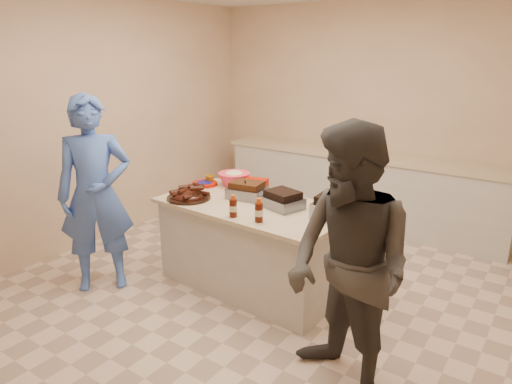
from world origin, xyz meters
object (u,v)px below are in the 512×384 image
Objects in this scene: island at (253,285)px; bbq_bottle_b at (259,222)px; roasting_pan at (335,217)px; coleslaw_bowl at (234,185)px; bbq_bottle_a at (233,217)px; plastic_cup at (210,184)px; mustard_bottle at (252,196)px; rib_platter at (189,199)px; guest_blue at (105,284)px.

bbq_bottle_b reaches higher than island.
coleslaw_bowl reaches higher than roasting_pan.
bbq_bottle_b is at bearing -45.48° from island.
roasting_pan is (0.75, 0.11, 0.80)m from island.
plastic_cup is at bearing 141.13° from bbq_bottle_a.
mustard_bottle is at bearing 172.31° from roasting_pan.
island is 0.88m from bbq_bottle_a.
coleslaw_bowl is (0.07, 0.59, 0.00)m from rib_platter.
rib_platter is at bearing 172.27° from bbq_bottle_b.
bbq_bottle_b is at bearing -31.21° from guest_blue.
mustard_bottle is at bearing 129.98° from bbq_bottle_b.
island is at bearing -174.43° from roasting_pan.
bbq_bottle_a is at bearing -78.34° from island.
guest_blue is (-1.21, -0.43, -0.80)m from bbq_bottle_a.
island is 5.23× the size of coleslaw_bowl.
island is at bearing -37.14° from coleslaw_bowl.
guest_blue is at bearing -136.30° from mustard_bottle.
island is at bearing 20.16° from rib_platter.
plastic_cup is 1.40m from guest_blue.
guest_blue is at bearing -135.35° from rib_platter.
rib_platter reaches higher than plastic_cup.
bbq_bottle_b is (0.24, 0.03, 0.00)m from bbq_bottle_a.
mustard_bottle is (-0.19, 0.54, 0.00)m from bbq_bottle_a.
coleslaw_bowl is (-0.50, 0.38, 0.80)m from island.
bbq_bottle_b is 1.71m from guest_blue.
mustard_bottle is at bearing 109.72° from bbq_bottle_a.
coleslaw_bowl is 0.26m from plastic_cup.
rib_platter is at bearing -156.96° from island.
rib_platter is 0.52m from plastic_cup.
coleslaw_bowl is 1.66× the size of bbq_bottle_b.
island is at bearing -14.56° from guest_blue.
bbq_bottle_a is at bearing -38.87° from plastic_cup.
coleslaw_bowl reaches higher than bbq_bottle_b.
bbq_bottle_a is (0.05, -0.35, 0.80)m from island.
bbq_bottle_b reaches higher than mustard_bottle.
plastic_cup is 0.05× the size of guest_blue.
mustard_bottle is 0.06× the size of guest_blue.
bbq_bottle_a reaches higher than island.
island is at bearing -21.12° from plastic_cup.
guest_blue is (-1.01, -0.97, -0.80)m from mustard_bottle.
coleslaw_bowl reaches higher than island.
coleslaw_bowl is 1.73× the size of bbq_bottle_a.
bbq_bottle_b is at bearing -50.02° from mustard_bottle.
roasting_pan is 1.75× the size of bbq_bottle_a.
island reaches higher than guest_blue.
rib_platter reaches higher than roasting_pan.
mustard_bottle is 1.15× the size of plastic_cup.
rib_platter is at bearing 167.01° from bbq_bottle_a.
roasting_pan is 0.89m from mustard_bottle.
mustard_bottle is at bearing -28.09° from coleslaw_bowl.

